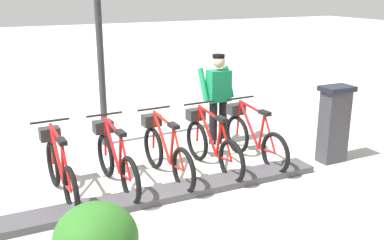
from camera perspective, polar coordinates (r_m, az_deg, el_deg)
ground_plane at (r=6.35m, az=-2.74°, el=-9.64°), size 60.00×60.00×0.00m
dock_rail_base at (r=6.32m, az=-2.74°, el=-9.23°), size 0.44×4.69×0.10m
payment_kiosk at (r=7.68m, az=17.60°, el=-0.35°), size 0.36×0.52×1.28m
bike_docked_0 at (r=7.46m, az=7.70°, el=-2.11°), size 1.72×0.54×1.02m
bike_docked_1 at (r=7.08m, az=2.42°, el=-3.00°), size 1.72×0.54×1.02m
bike_docked_2 at (r=6.77m, az=-3.42°, el=-3.96°), size 1.72×0.54×1.02m
bike_docked_3 at (r=6.54m, az=-9.75°, el=-4.95°), size 1.72×0.54×1.02m
bike_docked_4 at (r=6.39m, az=-16.48°, el=-5.93°), size 1.72×0.54×1.02m
worker_near_rack at (r=8.11m, az=3.35°, el=3.06°), size 0.46×0.62×1.66m
lamp_post at (r=8.00m, az=-11.93°, el=14.13°), size 0.32×0.32×3.81m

